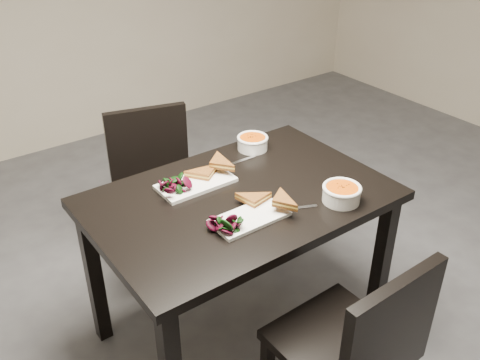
{
  "coord_description": "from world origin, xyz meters",
  "views": [
    {
      "loc": [
        -1.56,
        -1.37,
        1.9
      ],
      "look_at": [
        -0.49,
        0.11,
        0.82
      ],
      "focal_mm": 39.76,
      "sensor_mm": 36.0,
      "label": 1
    }
  ],
  "objects_px": {
    "table": "(240,215)",
    "plate_far": "(196,183)",
    "plate_near": "(250,218)",
    "soup_bowl_far": "(253,142)",
    "soup_bowl_near": "(342,193)",
    "chair_far": "(155,181)",
    "chair_near": "(357,346)"
  },
  "relations": [
    {
      "from": "table",
      "to": "chair_near",
      "type": "distance_m",
      "value": 0.7
    },
    {
      "from": "plate_near",
      "to": "plate_far",
      "type": "xyz_separation_m",
      "value": [
        -0.03,
        0.33,
        0.0
      ]
    },
    {
      "from": "table",
      "to": "plate_near",
      "type": "height_order",
      "value": "plate_near"
    },
    {
      "from": "plate_far",
      "to": "soup_bowl_far",
      "type": "relative_size",
      "value": 2.19
    },
    {
      "from": "table",
      "to": "chair_far",
      "type": "height_order",
      "value": "chair_far"
    },
    {
      "from": "table",
      "to": "plate_far",
      "type": "bearing_deg",
      "value": 121.13
    },
    {
      "from": "plate_near",
      "to": "plate_far",
      "type": "relative_size",
      "value": 0.91
    },
    {
      "from": "chair_far",
      "to": "plate_near",
      "type": "height_order",
      "value": "chair_far"
    },
    {
      "from": "plate_far",
      "to": "chair_far",
      "type": "bearing_deg",
      "value": 82.35
    },
    {
      "from": "plate_far",
      "to": "soup_bowl_far",
      "type": "height_order",
      "value": "soup_bowl_far"
    },
    {
      "from": "table",
      "to": "chair_far",
      "type": "relative_size",
      "value": 1.41
    },
    {
      "from": "plate_near",
      "to": "soup_bowl_near",
      "type": "distance_m",
      "value": 0.39
    },
    {
      "from": "chair_far",
      "to": "plate_near",
      "type": "xyz_separation_m",
      "value": [
        -0.04,
        -0.87,
        0.27
      ]
    },
    {
      "from": "chair_far",
      "to": "plate_near",
      "type": "distance_m",
      "value": 0.91
    },
    {
      "from": "plate_near",
      "to": "chair_near",
      "type": "bearing_deg",
      "value": -81.62
    },
    {
      "from": "soup_bowl_far",
      "to": "soup_bowl_near",
      "type": "bearing_deg",
      "value": -88.99
    },
    {
      "from": "chair_far",
      "to": "soup_bowl_far",
      "type": "height_order",
      "value": "chair_far"
    },
    {
      "from": "table",
      "to": "plate_far",
      "type": "height_order",
      "value": "plate_far"
    },
    {
      "from": "table",
      "to": "soup_bowl_near",
      "type": "relative_size",
      "value": 7.72
    },
    {
      "from": "table",
      "to": "soup_bowl_far",
      "type": "relative_size",
      "value": 8.17
    },
    {
      "from": "table",
      "to": "soup_bowl_far",
      "type": "distance_m",
      "value": 0.43
    },
    {
      "from": "chair_near",
      "to": "soup_bowl_far",
      "type": "height_order",
      "value": "chair_near"
    },
    {
      "from": "soup_bowl_near",
      "to": "soup_bowl_far",
      "type": "xyz_separation_m",
      "value": [
        -0.01,
        0.57,
        -0.0
      ]
    },
    {
      "from": "chair_near",
      "to": "plate_far",
      "type": "xyz_separation_m",
      "value": [
        -0.11,
        0.85,
        0.27
      ]
    },
    {
      "from": "table",
      "to": "chair_near",
      "type": "relative_size",
      "value": 1.41
    },
    {
      "from": "plate_far",
      "to": "soup_bowl_far",
      "type": "bearing_deg",
      "value": 17.52
    },
    {
      "from": "plate_far",
      "to": "table",
      "type": "bearing_deg",
      "value": -58.87
    },
    {
      "from": "soup_bowl_far",
      "to": "plate_far",
      "type": "bearing_deg",
      "value": -162.48
    },
    {
      "from": "soup_bowl_far",
      "to": "chair_far",
      "type": "bearing_deg",
      "value": 127.57
    },
    {
      "from": "plate_near",
      "to": "soup_bowl_near",
      "type": "height_order",
      "value": "soup_bowl_near"
    },
    {
      "from": "chair_near",
      "to": "soup_bowl_near",
      "type": "height_order",
      "value": "chair_near"
    },
    {
      "from": "chair_near",
      "to": "plate_far",
      "type": "bearing_deg",
      "value": 96.13
    }
  ]
}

